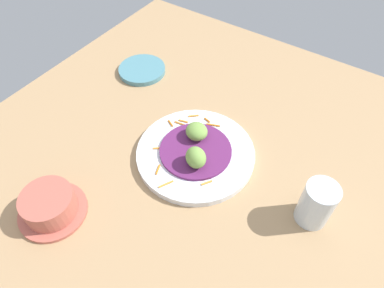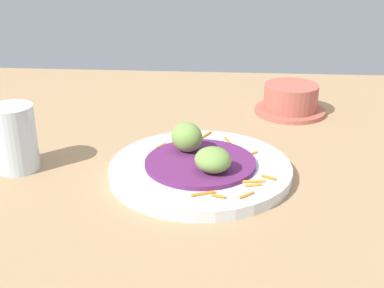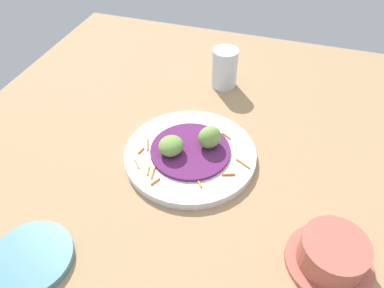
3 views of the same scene
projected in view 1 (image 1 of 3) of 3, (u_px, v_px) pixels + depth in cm
name	position (u px, v px, depth cm)	size (l,w,h in cm)	color
table_surface	(200.00, 167.00, 78.21)	(110.00, 110.00, 2.00)	tan
main_plate	(196.00, 154.00, 78.34)	(26.99, 26.99, 1.67)	silver
cabbage_bed	(196.00, 150.00, 77.45)	(16.38, 16.38, 0.67)	#60235B
carrot_garnish	(184.00, 141.00, 79.47)	(18.38, 22.63, 0.40)	orange
guac_scoop_left	(195.00, 157.00, 72.95)	(4.27, 5.01, 4.55)	#759E47
guac_scoop_center	(197.00, 131.00, 78.33)	(5.21, 4.90, 3.57)	#759E47
side_plate_small	(142.00, 70.00, 98.32)	(13.30, 13.30, 1.40)	teal
terracotta_bowl	(50.00, 206.00, 67.61)	(13.73, 13.73, 5.71)	#B75B4C
water_glass	(317.00, 204.00, 65.12)	(6.44, 6.44, 10.05)	silver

